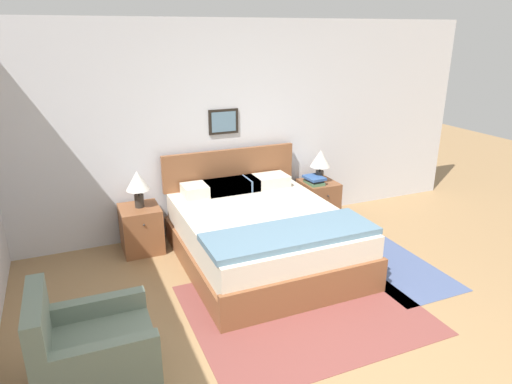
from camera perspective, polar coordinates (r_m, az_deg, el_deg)
The scene contains 13 objects.
ground_plane at distance 3.72m, azimuth 12.15°, elevation -22.26°, with size 16.00×16.00×0.00m, color #99754C.
wall_back at distance 5.72m, azimuth -5.10°, elevation 7.82°, with size 7.35×0.09×2.60m.
area_rug_main at distance 4.42m, azimuth 5.95°, elevation -14.31°, with size 2.08×1.72×0.01m.
area_rug_bedside at distance 5.36m, azimuth 16.20°, elevation -8.55°, with size 0.83×1.59×0.01m.
bed at distance 5.08m, azimuth 0.69°, elevation -5.27°, with size 1.73×2.12×1.06m.
armchair at distance 3.60m, azimuth -19.82°, elevation -18.87°, with size 0.80×0.69×0.84m.
nightstand_near_window at distance 5.51m, azimuth -14.17°, elevation -4.48°, with size 0.45×0.50×0.54m.
nightstand_by_door at distance 6.26m, azimuth 7.74°, elevation -1.07°, with size 0.45×0.50×0.54m.
table_lamp_near_window at distance 5.32m, azimuth -14.59°, elevation 1.16°, with size 0.27×0.27×0.43m.
table_lamp_by_door at distance 6.10m, azimuth 8.05°, elevation 3.96°, with size 0.27×0.27×0.43m.
book_thick_bottom at distance 6.08m, azimuth 7.27°, elevation 1.19°, with size 0.20×0.28×0.04m.
book_hardcover_middle at distance 6.07m, azimuth 7.29°, elevation 1.49°, with size 0.18×0.22×0.03m.
book_novel_upper at distance 6.06m, azimuth 7.30°, elevation 1.78°, with size 0.24×0.29×0.03m.
Camera 1 is at (-1.73, -2.20, 2.46)m, focal length 32.00 mm.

